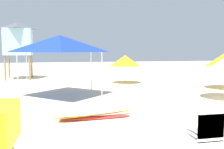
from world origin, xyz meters
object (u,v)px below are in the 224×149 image
surfboard_pile (95,115)px  lifeguard_tower (18,39)px  beach_umbrella_left (125,61)px  cooler_box (166,133)px  popup_canopy (60,44)px  stacked_plastic_chairs (207,130)px

surfboard_pile → lifeguard_tower: 12.43m
beach_umbrella_left → cooler_box: size_ratio=3.39×
popup_canopy → surfboard_pile: bearing=-77.2°
stacked_plastic_chairs → popup_canopy: popup_canopy is taller
lifeguard_tower → cooler_box: bearing=-70.8°
lifeguard_tower → cooler_box: 14.86m
stacked_plastic_chairs → surfboard_pile: bearing=113.4°
stacked_plastic_chairs → lifeguard_tower: bearing=108.6°
popup_canopy → cooler_box: (2.13, -6.13, -2.11)m
lifeguard_tower → cooler_box: (4.81, -13.82, -2.63)m
surfboard_pile → stacked_plastic_chairs: bearing=-66.6°
lifeguard_tower → beach_umbrella_left: bearing=-29.9°
stacked_plastic_chairs → lifeguard_tower: 15.97m
popup_canopy → stacked_plastic_chairs: bearing=-72.1°
popup_canopy → cooler_box: popup_canopy is taller
surfboard_pile → cooler_box: cooler_box is taller
stacked_plastic_chairs → popup_canopy: size_ratio=0.33×
stacked_plastic_chairs → beach_umbrella_left: size_ratio=0.55×
surfboard_pile → beach_umbrella_left: size_ratio=1.32×
lifeguard_tower → beach_umbrella_left: lifeguard_tower is taller
popup_canopy → beach_umbrella_left: (3.95, 3.86, -0.91)m
surfboard_pile → beach_umbrella_left: bearing=68.5°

